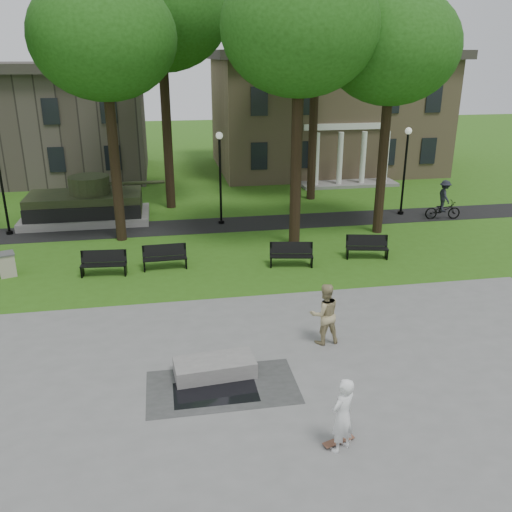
{
  "coord_description": "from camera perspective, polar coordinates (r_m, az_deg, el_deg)",
  "views": [
    {
      "loc": [
        -2.42,
        -14.83,
        8.35
      ],
      "look_at": [
        0.8,
        3.47,
        1.4
      ],
      "focal_mm": 38.0,
      "sensor_mm": 36.0,
      "label": 1
    }
  ],
  "objects": [
    {
      "name": "friend_watching",
      "position": [
        16.56,
        7.22,
        -6.05
      ],
      "size": [
        1.0,
        0.81,
        1.94
      ],
      "primitive_type": "imported",
      "rotation": [
        0.0,
        0.0,
        3.23
      ],
      "color": "tan",
      "rests_on": "plaza"
    },
    {
      "name": "trash_bin",
      "position": [
        23.75,
        -24.76,
        -0.79
      ],
      "size": [
        0.84,
        0.84,
        0.96
      ],
      "rotation": [
        0.0,
        0.0,
        0.34
      ],
      "color": "#C1B49F",
      "rests_on": "ground"
    },
    {
      "name": "lamp_left",
      "position": [
        28.71,
        -25.3,
        7.4
      ],
      "size": [
        0.36,
        0.36,
        4.73
      ],
      "color": "black",
      "rests_on": "ground"
    },
    {
      "name": "tree_1",
      "position": [
        25.42,
        -15.75,
        21.17
      ],
      "size": [
        6.2,
        6.2,
        11.63
      ],
      "color": "black",
      "rests_on": "ground"
    },
    {
      "name": "park_bench_0",
      "position": [
        22.49,
        -15.75,
        -0.66
      ],
      "size": [
        1.83,
        0.67,
        1.0
      ],
      "rotation": [
        0.0,
        0.0,
        -0.08
      ],
      "color": "black",
      "rests_on": "ground"
    },
    {
      "name": "building_right",
      "position": [
        42.86,
        7.16,
        14.99
      ],
      "size": [
        17.0,
        12.0,
        8.6
      ],
      "color": "#9E8460",
      "rests_on": "ground"
    },
    {
      "name": "park_bench_2",
      "position": [
        22.62,
        3.69,
        0.23
      ],
      "size": [
        1.85,
        0.83,
        1.0
      ],
      "rotation": [
        0.0,
        0.0,
        -0.18
      ],
      "color": "black",
      "rests_on": "ground"
    },
    {
      "name": "tree_5",
      "position": [
        32.6,
        6.41,
        22.71
      ],
      "size": [
        6.4,
        6.4,
        12.44
      ],
      "color": "black",
      "rests_on": "ground"
    },
    {
      "name": "footpath",
      "position": [
        28.2,
        -4.61,
        3.23
      ],
      "size": [
        44.0,
        2.6,
        0.01
      ],
      "primitive_type": "cube",
      "color": "black",
      "rests_on": "ground"
    },
    {
      "name": "park_bench_1",
      "position": [
        22.62,
        -9.58,
        -0.03
      ],
      "size": [
        1.81,
        0.57,
        1.0
      ],
      "rotation": [
        0.0,
        0.0,
        0.03
      ],
      "color": "black",
      "rests_on": "ground"
    },
    {
      "name": "building_left",
      "position": [
        42.48,
        -22.12,
        12.64
      ],
      "size": [
        15.0,
        10.0,
        7.2
      ],
      "primitive_type": "cube",
      "color": "#4C443D",
      "rests_on": "ground"
    },
    {
      "name": "cyclist",
      "position": [
        30.7,
        19.14,
        5.26
      ],
      "size": [
        1.97,
        1.14,
        2.11
      ],
      "rotation": [
        0.0,
        0.0,
        1.46
      ],
      "color": "black",
      "rests_on": "ground"
    },
    {
      "name": "puddle",
      "position": [
        14.69,
        -4.27,
        -14.1
      ],
      "size": [
        2.2,
        1.2,
        0.0
      ],
      "primitive_type": "cube",
      "color": "black",
      "rests_on": "plaza"
    },
    {
      "name": "skateboarder",
      "position": [
        12.48,
        9.1,
        -16.24
      ],
      "size": [
        0.8,
        0.72,
        1.83
      ],
      "primitive_type": "imported",
      "rotation": [
        0.0,
        0.0,
        3.7
      ],
      "color": "white",
      "rests_on": "plaza"
    },
    {
      "name": "concrete_block",
      "position": [
        15.27,
        -4.37,
        -11.6
      ],
      "size": [
        2.27,
        1.18,
        0.45
      ],
      "primitive_type": "cube",
      "rotation": [
        0.0,
        0.0,
        0.08
      ],
      "color": "gray",
      "rests_on": "plaza"
    },
    {
      "name": "plaza",
      "position": [
        13.11,
        3.15,
        -19.01
      ],
      "size": [
        22.0,
        16.0,
        0.02
      ],
      "primitive_type": "cube",
      "color": "gray",
      "rests_on": "ground"
    },
    {
      "name": "skateboard",
      "position": [
        13.18,
        8.68,
        -18.75
      ],
      "size": [
        0.8,
        0.43,
        0.07
      ],
      "primitive_type": "cube",
      "rotation": [
        0.0,
        0.0,
        0.31
      ],
      "color": "brown",
      "rests_on": "plaza"
    },
    {
      "name": "park_bench_3",
      "position": [
        23.96,
        11.56,
        1.02
      ],
      "size": [
        1.85,
        0.88,
        1.0
      ],
      "rotation": [
        0.0,
        0.0,
        -0.2
      ],
      "color": "black",
      "rests_on": "ground"
    },
    {
      "name": "tree_4",
      "position": [
        30.9,
        -10.05,
        24.02
      ],
      "size": [
        7.2,
        7.2,
        13.5
      ],
      "color": "black",
      "rests_on": "ground"
    },
    {
      "name": "lamp_right",
      "position": [
        30.56,
        15.44,
        9.3
      ],
      "size": [
        0.36,
        0.36,
        4.73
      ],
      "color": "black",
      "rests_on": "ground"
    },
    {
      "name": "lamp_mid",
      "position": [
        27.84,
        -3.8,
        8.95
      ],
      "size": [
        0.36,
        0.36,
        4.73
      ],
      "color": "black",
      "rests_on": "ground"
    },
    {
      "name": "tree_2",
      "position": [
        24.09,
        4.62,
        22.75
      ],
      "size": [
        6.6,
        6.6,
        12.16
      ],
      "color": "black",
      "rests_on": "ground"
    },
    {
      "name": "tank_monument",
      "position": [
        30.06,
        -17.43,
        5.13
      ],
      "size": [
        7.45,
        3.4,
        2.4
      ],
      "color": "gray",
      "rests_on": "ground"
    },
    {
      "name": "tree_3",
      "position": [
        26.47,
        14.12,
        20.48
      ],
      "size": [
        6.0,
        6.0,
        11.19
      ],
      "color": "black",
      "rests_on": "ground"
    },
    {
      "name": "ground",
      "position": [
        17.19,
        -0.63,
        -8.55
      ],
      "size": [
        120.0,
        120.0,
        0.0
      ],
      "primitive_type": "plane",
      "color": "#305D15",
      "rests_on": "ground"
    }
  ]
}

